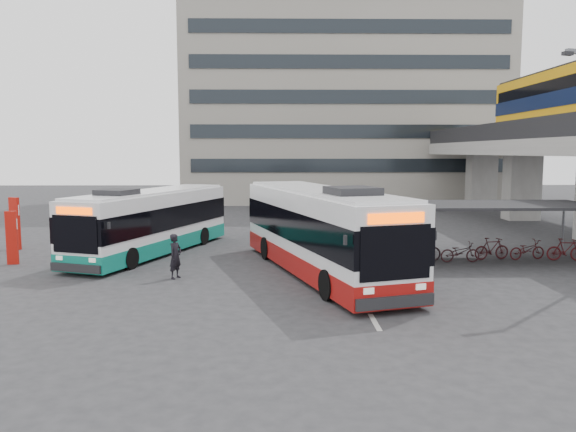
{
  "coord_description": "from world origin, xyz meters",
  "views": [
    {
      "loc": [
        -0.21,
        -21.4,
        4.81
      ],
      "look_at": [
        0.19,
        3.07,
        2.0
      ],
      "focal_mm": 35.0,
      "sensor_mm": 36.0,
      "label": 1
    }
  ],
  "objects": [
    {
      "name": "sign_totem_mid",
      "position": [
        -11.65,
        2.5,
        1.19
      ],
      "size": [
        0.5,
        0.18,
        2.29
      ],
      "rotation": [
        0.0,
        0.0,
        0.08
      ],
      "color": "#B4130B",
      "rests_on": "ground"
    },
    {
      "name": "pedestrian",
      "position": [
        -4.15,
        -0.34,
        0.86
      ],
      "size": [
        0.65,
        0.74,
        1.72
      ],
      "primitive_type": "imported",
      "rotation": [
        0.0,
        0.0,
        1.11
      ],
      "color": "black",
      "rests_on": "ground"
    },
    {
      "name": "bike_shelter",
      "position": [
        8.47,
        3.0,
        1.44
      ],
      "size": [
        10.0,
        4.0,
        2.54
      ],
      "color": "#595B60",
      "rests_on": "ground"
    },
    {
      "name": "bus_teal",
      "position": [
        -6.2,
        5.0,
        1.5
      ],
      "size": [
        5.83,
        11.07,
        3.22
      ],
      "rotation": [
        0.0,
        0.0,
        -0.34
      ],
      "color": "white",
      "rests_on": "ground"
    },
    {
      "name": "sign_totem_north",
      "position": [
        -13.22,
        6.19,
        1.33
      ],
      "size": [
        0.55,
        0.32,
        2.59
      ],
      "rotation": [
        0.0,
        0.0,
        -0.32
      ],
      "color": "#B4130B",
      "rests_on": "ground"
    },
    {
      "name": "ground",
      "position": [
        0.0,
        0.0,
        0.0
      ],
      "size": [
        120.0,
        120.0,
        0.0
      ],
      "primitive_type": "plane",
      "color": "#28282B",
      "rests_on": "ground"
    },
    {
      "name": "office_block",
      "position": [
        6.0,
        36.0,
        12.5
      ],
      "size": [
        30.0,
        15.0,
        25.0
      ],
      "primitive_type": "cube",
      "color": "gray",
      "rests_on": "ground"
    },
    {
      "name": "bus_main",
      "position": [
        1.4,
        0.47,
        1.68
      ],
      "size": [
        6.11,
        12.47,
        3.62
      ],
      "rotation": [
        0.0,
        0.0,
        0.3
      ],
      "color": "white",
      "rests_on": "ground"
    },
    {
      "name": "road_markings",
      "position": [
        2.5,
        -3.0,
        0.01
      ],
      "size": [
        0.15,
        7.6,
        0.01
      ],
      "color": "beige",
      "rests_on": "ground"
    }
  ]
}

